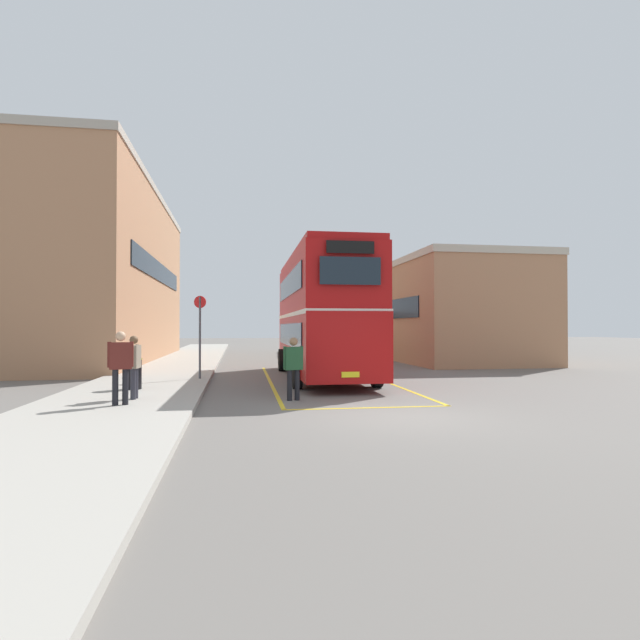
% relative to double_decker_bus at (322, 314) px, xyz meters
% --- Properties ---
extents(ground_plane, '(135.60, 135.60, 0.00)m').
position_rel_double_decker_bus_xyz_m(ground_plane, '(0.27, 5.66, -2.51)').
color(ground_plane, '#66605B').
extents(sidewalk_left, '(4.00, 57.60, 0.14)m').
position_rel_double_decker_bus_xyz_m(sidewalk_left, '(-6.23, 8.06, -2.44)').
color(sidewalk_left, '#A39E93').
rests_on(sidewalk_left, ground).
extents(brick_building_left, '(5.19, 21.92, 9.90)m').
position_rel_double_decker_bus_xyz_m(brick_building_left, '(-10.37, 11.74, 2.44)').
color(brick_building_left, '#AD7A56').
rests_on(brick_building_left, ground).
extents(depot_building_right, '(6.93, 16.58, 5.86)m').
position_rel_double_decker_bus_xyz_m(depot_building_right, '(9.17, 11.13, 0.42)').
color(depot_building_right, '#AD7A56').
rests_on(depot_building_right, ground).
extents(double_decker_bus, '(3.00, 10.83, 4.75)m').
position_rel_double_decker_bus_xyz_m(double_decker_bus, '(0.00, 0.00, 0.00)').
color(double_decker_bus, black).
rests_on(double_decker_bus, ground).
extents(single_deck_bus, '(3.14, 9.06, 3.02)m').
position_rel_double_decker_bus_xyz_m(single_deck_bus, '(3.09, 18.56, -0.88)').
color(single_deck_bus, black).
rests_on(single_deck_bus, ground).
extents(pedestrian_boarding, '(0.56, 0.33, 1.71)m').
position_rel_double_decker_bus_xyz_m(pedestrian_boarding, '(-1.75, -5.87, -1.53)').
color(pedestrian_boarding, black).
rests_on(pedestrian_boarding, ground).
extents(pedestrian_waiting_near, '(0.26, 0.55, 1.63)m').
position_rel_double_decker_bus_xyz_m(pedestrian_waiting_near, '(-5.87, -5.92, -1.44)').
color(pedestrian_waiting_near, '#2D2D38').
rests_on(pedestrian_waiting_near, sidewalk_left).
extents(pedestrian_waiting_far, '(0.57, 0.35, 1.75)m').
position_rel_double_decker_bus_xyz_m(pedestrian_waiting_far, '(-5.99, -6.95, -1.36)').
color(pedestrian_waiting_far, black).
rests_on(pedestrian_waiting_far, sidewalk_left).
extents(litter_bin, '(0.53, 0.53, 0.91)m').
position_rel_double_decker_bus_xyz_m(litter_bin, '(-6.33, -3.74, -1.92)').
color(litter_bin, black).
rests_on(litter_bin, sidewalk_left).
extents(bus_stop_sign, '(0.43, 0.14, 2.97)m').
position_rel_double_decker_bus_xyz_m(bus_stop_sign, '(-4.58, -0.84, -0.61)').
color(bus_stop_sign, '#4C4C51').
rests_on(bus_stop_sign, sidewalk_left).
extents(bay_marking_yellow, '(4.42, 12.84, 0.01)m').
position_rel_double_decker_bus_xyz_m(bay_marking_yellow, '(-0.01, -1.99, -2.51)').
color(bay_marking_yellow, gold).
rests_on(bay_marking_yellow, ground).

